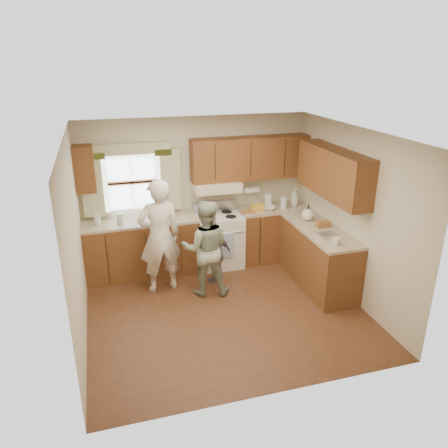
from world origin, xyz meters
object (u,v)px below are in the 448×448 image
object	(u,v)px
woman_right	(206,248)
child	(216,255)
woman_left	(160,236)
stove	(218,239)

from	to	relation	value
woman_right	child	world-z (taller)	woman_right
woman_left	stove	bearing A→B (deg)	-158.49
stove	woman_left	world-z (taller)	woman_left
woman_right	woman_left	bearing A→B (deg)	-11.91
stove	child	xyz separation A→B (m)	(-0.20, -0.60, -0.00)
child	stove	bearing A→B (deg)	-132.21
stove	woman_left	bearing A→B (deg)	-150.88
woman_left	woman_right	distance (m)	0.71
woman_left	child	distance (m)	0.96
woman_left	child	bearing A→B (deg)	172.19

